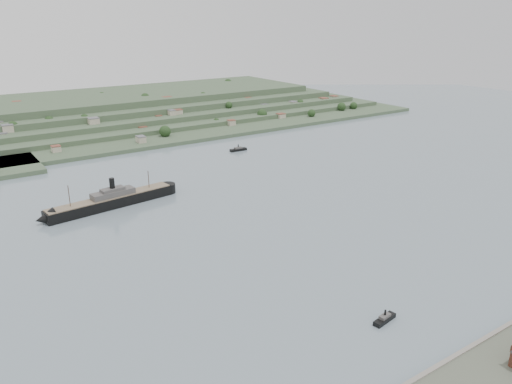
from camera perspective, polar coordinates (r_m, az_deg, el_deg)
ground at (r=343.43m, az=6.09°, el=-2.83°), size 1400.00×1400.00×0.00m
far_peninsula at (r=686.63m, az=-13.74°, el=9.04°), size 760.00×309.00×30.00m
steamship at (r=370.91m, az=-16.59°, el=-1.07°), size 106.07×24.85×25.48m
tugboat at (r=237.90m, az=14.49°, el=-13.84°), size 13.54×5.49×5.92m
ferry_east at (r=509.62m, az=-2.04°, el=4.90°), size 18.04×5.93×6.67m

